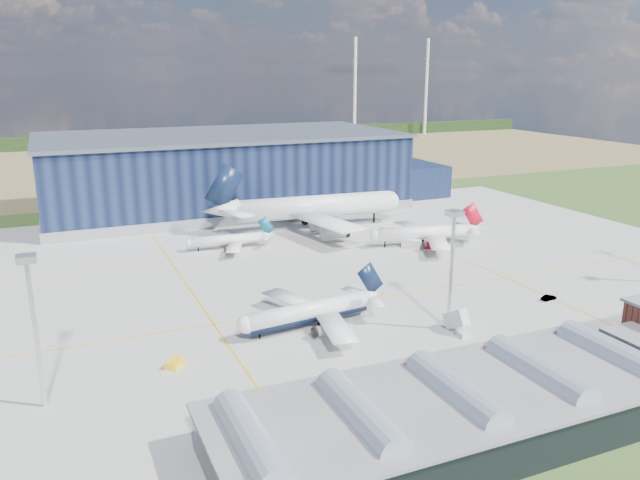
% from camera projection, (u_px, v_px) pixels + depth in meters
% --- Properties ---
extents(ground, '(600.00, 600.00, 0.00)m').
position_uv_depth(ground, '(333.00, 287.00, 140.32)').
color(ground, '#35541F').
rests_on(ground, ground).
extents(apron, '(220.00, 160.00, 0.08)m').
position_uv_depth(apron, '(316.00, 274.00, 149.16)').
color(apron, gray).
rests_on(apron, ground).
extents(farmland, '(600.00, 220.00, 0.01)m').
position_uv_depth(farmland, '(163.00, 161.00, 334.96)').
color(farmland, olive).
rests_on(farmland, ground).
extents(treeline, '(600.00, 8.00, 8.00)m').
position_uv_depth(treeline, '(141.00, 139.00, 404.68)').
color(treeline, black).
rests_on(treeline, ground).
extents(hangar, '(145.00, 62.00, 26.10)m').
position_uv_depth(hangar, '(230.00, 174.00, 222.22)').
color(hangar, black).
rests_on(hangar, ground).
extents(glass_concourse, '(78.00, 23.00, 8.60)m').
position_uv_depth(glass_concourse, '(476.00, 406.00, 83.78)').
color(glass_concourse, black).
rests_on(glass_concourse, ground).
extents(light_mast_west, '(2.60, 2.60, 23.00)m').
position_uv_depth(light_mast_west, '(32.00, 307.00, 86.63)').
color(light_mast_west, silver).
rests_on(light_mast_west, ground).
extents(light_mast_center, '(2.60, 2.60, 23.00)m').
position_uv_depth(light_mast_center, '(452.00, 251.00, 113.56)').
color(light_mast_center, silver).
rests_on(light_mast_center, ground).
extents(airliner_navy, '(35.55, 34.93, 10.50)m').
position_uv_depth(airliner_navy, '(308.00, 302.00, 116.97)').
color(airliner_navy, white).
rests_on(airliner_navy, ground).
extents(airliner_red, '(40.08, 39.50, 11.15)m').
position_uv_depth(airliner_red, '(422.00, 226.00, 172.64)').
color(airliner_red, white).
rests_on(airliner_red, ground).
extents(airliner_widebody, '(68.18, 66.92, 20.64)m').
position_uv_depth(airliner_widebody, '(315.00, 195.00, 190.98)').
color(airliner_widebody, white).
rests_on(airliner_widebody, ground).
extents(airliner_regional, '(27.37, 26.87, 8.20)m').
position_uv_depth(airliner_regional, '(227.00, 235.00, 169.40)').
color(airliner_regional, white).
rests_on(airliner_regional, ground).
extents(gse_tug_a, '(2.77, 4.20, 1.67)m').
position_uv_depth(gse_tug_a, '(276.00, 316.00, 121.59)').
color(gse_tug_a, yellow).
rests_on(gse_tug_a, ground).
extents(gse_tug_b, '(3.53, 3.66, 1.33)m').
position_uv_depth(gse_tug_b, '(175.00, 364.00, 102.44)').
color(gse_tug_b, yellow).
rests_on(gse_tug_b, ground).
extents(gse_cart_a, '(2.77, 3.60, 1.40)m').
position_uv_depth(gse_cart_a, '(386.00, 229.00, 189.29)').
color(gse_cart_a, silver).
rests_on(gse_cart_a, ground).
extents(gse_van_b, '(5.28, 5.31, 2.35)m').
position_uv_depth(gse_van_b, '(411.00, 244.00, 171.23)').
color(gse_van_b, silver).
rests_on(gse_van_b, ground).
extents(gse_tug_c, '(3.08, 3.87, 1.47)m').
position_uv_depth(gse_tug_c, '(229.00, 243.00, 174.07)').
color(gse_tug_c, yellow).
rests_on(gse_tug_c, ground).
extents(gse_cart_b, '(3.79, 3.76, 1.39)m').
position_uv_depth(gse_cart_b, '(316.00, 218.00, 203.58)').
color(gse_cart_b, silver).
rests_on(gse_cart_b, ground).
extents(airstair, '(2.61, 5.13, 3.14)m').
position_uv_depth(airstair, '(456.00, 324.00, 116.23)').
color(airstair, silver).
rests_on(airstair, ground).
extents(car_b, '(3.70, 1.66, 1.18)m').
position_uv_depth(car_b, '(549.00, 298.00, 132.40)').
color(car_b, '#99999E').
rests_on(car_b, ground).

